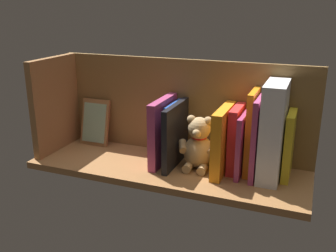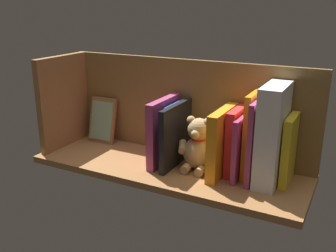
# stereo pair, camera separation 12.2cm
# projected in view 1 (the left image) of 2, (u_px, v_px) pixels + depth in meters

# --- Properties ---
(ground_plane) EXTENTS (0.91, 0.31, 0.02)m
(ground_plane) POSITION_uv_depth(u_px,v_px,m) (168.00, 168.00, 1.27)
(ground_plane) COLOR #9E6B3D
(shelf_back_panel) EXTENTS (0.91, 0.02, 0.33)m
(shelf_back_panel) POSITION_uv_depth(u_px,v_px,m) (182.00, 107.00, 1.33)
(shelf_back_panel) COLOR olive
(shelf_back_panel) RESTS_ON ground_plane
(shelf_side_divider) EXTENTS (0.02, 0.25, 0.33)m
(shelf_side_divider) POSITION_uv_depth(u_px,v_px,m) (55.00, 104.00, 1.37)
(shelf_side_divider) COLOR #9E6B3D
(shelf_side_divider) RESTS_ON ground_plane
(book_0) EXTENTS (0.02, 0.13, 0.21)m
(book_0) POSITION_uv_depth(u_px,v_px,m) (289.00, 145.00, 1.15)
(book_0) COLOR yellow
(book_0) RESTS_ON ground_plane
(dictionary_thick_white) EXTENTS (0.06, 0.17, 0.30)m
(dictionary_thick_white) POSITION_uv_depth(u_px,v_px,m) (273.00, 132.00, 1.14)
(dictionary_thick_white) COLOR white
(dictionary_thick_white) RESTS_ON ground_plane
(book_1) EXTENTS (0.02, 0.17, 0.25)m
(book_1) POSITION_uv_depth(u_px,v_px,m) (258.00, 137.00, 1.16)
(book_1) COLOR #B23F72
(book_1) RESTS_ON ground_plane
(book_2) EXTENTS (0.02, 0.13, 0.26)m
(book_2) POSITION_uv_depth(u_px,v_px,m) (252.00, 132.00, 1.18)
(book_2) COLOR orange
(book_2) RESTS_ON ground_plane
(book_3) EXTENTS (0.01, 0.16, 0.19)m
(book_3) POSITION_uv_depth(u_px,v_px,m) (243.00, 143.00, 1.18)
(book_3) COLOR #B23F72
(book_3) RESTS_ON ground_plane
(book_4) EXTENTS (0.03, 0.14, 0.21)m
(book_4) POSITION_uv_depth(u_px,v_px,m) (236.00, 139.00, 1.20)
(book_4) COLOR red
(book_4) RESTS_ON ground_plane
(book_5) EXTENTS (0.03, 0.19, 0.21)m
(book_5) POSITION_uv_depth(u_px,v_px,m) (223.00, 140.00, 1.19)
(book_5) COLOR orange
(book_5) RESTS_ON ground_plane
(teddy_bear) EXTENTS (0.14, 0.11, 0.17)m
(teddy_bear) POSITION_uv_depth(u_px,v_px,m) (199.00, 145.00, 1.23)
(teddy_bear) COLOR tan
(teddy_bear) RESTS_ON ground_plane
(book_6) EXTENTS (0.02, 0.20, 0.21)m
(book_6) POSITION_uv_depth(u_px,v_px,m) (176.00, 135.00, 1.24)
(book_6) COLOR black
(book_6) RESTS_ON ground_plane
(book_7) EXTENTS (0.01, 0.14, 0.20)m
(book_7) POSITION_uv_depth(u_px,v_px,m) (173.00, 132.00, 1.28)
(book_7) COLOR blue
(book_7) RESTS_ON ground_plane
(book_8) EXTENTS (0.03, 0.19, 0.22)m
(book_8) POSITION_uv_depth(u_px,v_px,m) (163.00, 131.00, 1.26)
(book_8) COLOR #B23F72
(book_8) RESTS_ON ground_plane
(picture_frame_leaning) EXTENTS (0.11, 0.05, 0.17)m
(picture_frame_leaning) POSITION_uv_depth(u_px,v_px,m) (95.00, 122.00, 1.43)
(picture_frame_leaning) COLOR #9E6B3D
(picture_frame_leaning) RESTS_ON ground_plane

